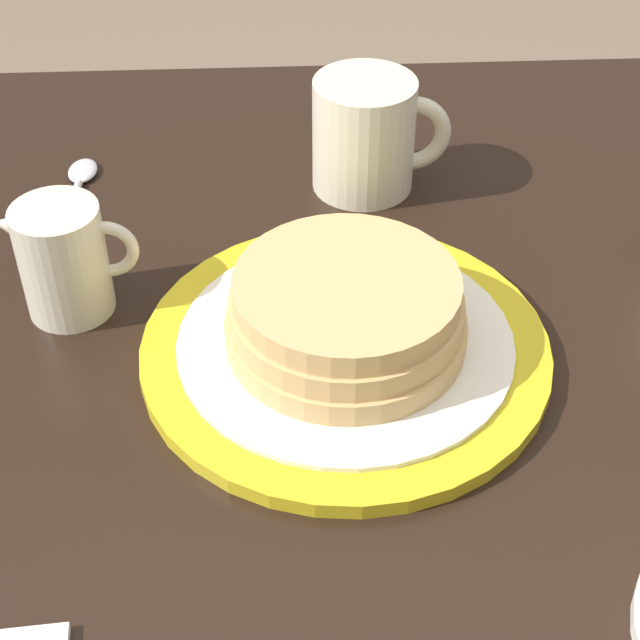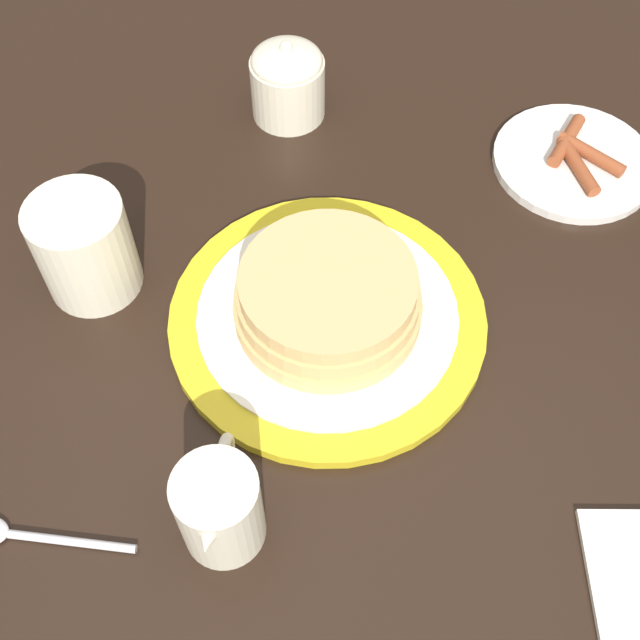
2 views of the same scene
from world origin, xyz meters
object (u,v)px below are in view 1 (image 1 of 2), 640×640
pancake_plate (346,329)px  spoon (78,187)px  creamer_pitcher (62,258)px  coffee_mug (364,134)px

pancake_plate → spoon: pancake_plate is taller
pancake_plate → creamer_pitcher: 0.21m
coffee_mug → creamer_pitcher: (-0.23, -0.16, -0.00)m
coffee_mug → creamer_pitcher: 0.28m
pancake_plate → coffee_mug: (0.03, 0.22, 0.02)m
coffee_mug → pancake_plate: bearing=-97.9°
creamer_pitcher → spoon: (-0.02, 0.16, -0.04)m
pancake_plate → spoon: 0.32m
pancake_plate → creamer_pitcher: bearing=162.1°
pancake_plate → creamer_pitcher: size_ratio=2.80×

